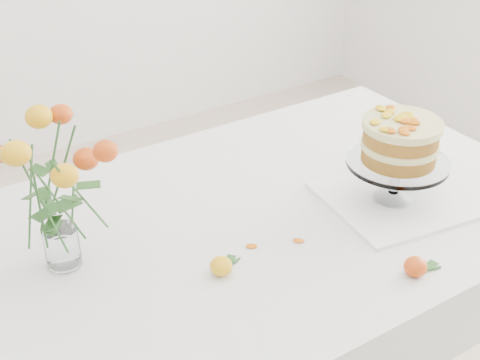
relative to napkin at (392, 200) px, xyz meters
name	(u,v)px	position (x,y,z in m)	size (l,w,h in m)	color
table	(269,238)	(-0.28, 0.13, -0.09)	(1.43, 0.93, 0.76)	#A2845E
napkin	(392,200)	(0.00, 0.00, 0.00)	(0.31, 0.31, 0.01)	white
cake_stand	(400,145)	(0.00, 0.00, 0.15)	(0.25, 0.25, 0.22)	white
rose_vase	(50,177)	(-0.77, 0.20, 0.21)	(0.26, 0.26, 0.37)	white
loose_rose_near	(221,266)	(-0.50, -0.01, 0.01)	(0.08, 0.05, 0.04)	yellow
loose_rose_far	(415,267)	(-0.16, -0.23, 0.02)	(0.09, 0.05, 0.04)	red
stray_petal_a	(252,246)	(-0.40, 0.03, 0.00)	(0.03, 0.02, 0.00)	yellow
stray_petal_b	(298,241)	(-0.30, -0.01, 0.00)	(0.03, 0.02, 0.00)	yellow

